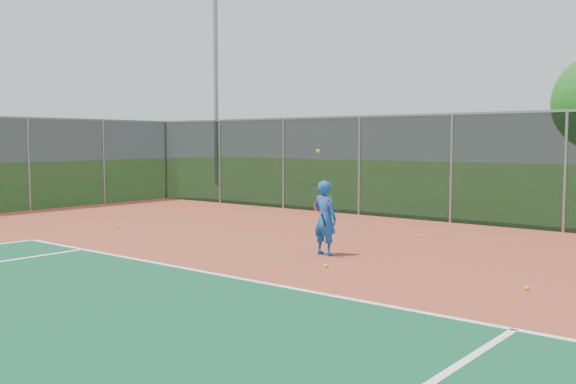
% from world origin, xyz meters
% --- Properties ---
extents(ground, '(120.00, 120.00, 0.00)m').
position_xyz_m(ground, '(0.00, 0.00, 0.00)').
color(ground, '#2B5919').
rests_on(ground, ground).
extents(court_apron, '(30.00, 20.00, 0.02)m').
position_xyz_m(court_apron, '(0.00, 2.00, 0.01)').
color(court_apron, '#9B3E27').
rests_on(court_apron, ground).
extents(fence_back, '(30.00, 0.06, 3.03)m').
position_xyz_m(fence_back, '(0.00, 12.00, 1.56)').
color(fence_back, black).
rests_on(fence_back, court_apron).
extents(tennis_player, '(0.59, 0.61, 2.10)m').
position_xyz_m(tennis_player, '(-2.74, 5.68, 0.76)').
color(tennis_player, '#1351B5').
rests_on(tennis_player, court_apron).
extents(practice_ball_0, '(0.07, 0.07, 0.07)m').
position_xyz_m(practice_ball_0, '(1.41, 5.19, 0.06)').
color(practice_ball_0, yellow).
rests_on(practice_ball_0, court_apron).
extents(practice_ball_1, '(0.07, 0.07, 0.07)m').
position_xyz_m(practice_ball_1, '(-7.85, 9.43, 0.06)').
color(practice_ball_1, yellow).
rests_on(practice_ball_1, court_apron).
extents(practice_ball_3, '(0.07, 0.07, 0.07)m').
position_xyz_m(practice_ball_3, '(-2.37, 8.94, 0.06)').
color(practice_ball_3, yellow).
rests_on(practice_ball_3, court_apron).
extents(practice_ball_4, '(0.07, 0.07, 0.07)m').
position_xyz_m(practice_ball_4, '(-1.97, 4.66, 0.06)').
color(practice_ball_4, yellow).
rests_on(practice_ball_4, court_apron).
extents(practice_ball_5, '(0.07, 0.07, 0.07)m').
position_xyz_m(practice_ball_5, '(-9.30, 5.53, 0.06)').
color(practice_ball_5, yellow).
rests_on(practice_ball_5, court_apron).
extents(floodlight_nw, '(0.90, 0.40, 11.90)m').
position_xyz_m(floodlight_nw, '(-18.86, 18.60, 6.72)').
color(floodlight_nw, gray).
rests_on(floodlight_nw, ground).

